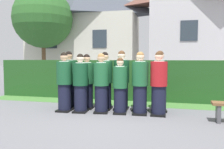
% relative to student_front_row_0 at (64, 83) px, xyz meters
% --- Properties ---
extents(ground_plane, '(60.00, 60.00, 0.00)m').
position_rel_student_front_row_0_xyz_m(ground_plane, '(1.32, 0.07, -0.80)').
color(ground_plane, slate).
extents(student_front_row_0, '(0.44, 0.53, 1.68)m').
position_rel_student_front_row_0_xyz_m(student_front_row_0, '(0.00, 0.00, 0.00)').
color(student_front_row_0, black).
rests_on(student_front_row_0, ground).
extents(student_front_row_1, '(0.43, 0.53, 1.64)m').
position_rel_student_front_row_0_xyz_m(student_front_row_1, '(0.49, 0.00, -0.02)').
color(student_front_row_1, black).
rests_on(student_front_row_1, ground).
extents(student_front_row_2, '(0.44, 0.52, 1.65)m').
position_rel_student_front_row_0_xyz_m(student_front_row_2, '(1.07, 0.07, -0.02)').
color(student_front_row_2, black).
rests_on(student_front_row_2, ground).
extents(student_front_row_3, '(0.41, 0.48, 1.53)m').
position_rel_student_front_row_0_xyz_m(student_front_row_3, '(1.60, 0.09, -0.08)').
color(student_front_row_3, black).
rests_on(student_front_row_3, ground).
extents(student_front_row_4, '(0.44, 0.50, 1.69)m').
position_rel_student_front_row_0_xyz_m(student_front_row_4, '(2.14, 0.15, 0.00)').
color(student_front_row_4, black).
rests_on(student_front_row_4, ground).
extents(student_in_red_blazer, '(0.44, 0.53, 1.70)m').
position_rel_student_front_row_0_xyz_m(student_in_red_blazer, '(2.63, 0.15, 0.01)').
color(student_in_red_blazer, black).
rests_on(student_in_red_blazer, ground).
extents(student_rear_row_0, '(0.45, 0.56, 1.72)m').
position_rel_student_front_row_0_xyz_m(student_rear_row_0, '(-0.06, 0.45, 0.02)').
color(student_rear_row_0, black).
rests_on(student_rear_row_0, ground).
extents(student_rear_row_1, '(0.43, 0.50, 1.64)m').
position_rel_student_front_row_0_xyz_m(student_rear_row_1, '(0.50, 0.49, -0.02)').
color(student_rear_row_1, black).
rests_on(student_rear_row_1, ground).
extents(student_rear_row_2, '(0.44, 0.50, 1.70)m').
position_rel_student_front_row_0_xyz_m(student_rear_row_2, '(1.05, 0.52, 0.01)').
color(student_rear_row_2, black).
rests_on(student_rear_row_2, ground).
extents(student_rear_row_3, '(0.45, 0.54, 1.73)m').
position_rel_student_front_row_0_xyz_m(student_rear_row_3, '(1.54, 0.59, 0.03)').
color(student_rear_row_3, black).
rests_on(student_rear_row_3, ground).
extents(student_rear_row_4, '(0.41, 0.50, 1.59)m').
position_rel_student_front_row_0_xyz_m(student_rear_row_4, '(2.07, 0.64, -0.05)').
color(student_rear_row_4, black).
rests_on(student_rear_row_4, ground).
extents(student_rear_row_5, '(0.45, 0.54, 1.72)m').
position_rel_student_front_row_0_xyz_m(student_rear_row_5, '(2.64, 0.64, 0.02)').
color(student_rear_row_5, black).
rests_on(student_rear_row_5, ground).
extents(hedge, '(9.79, 0.70, 1.44)m').
position_rel_student_front_row_0_xyz_m(hedge, '(1.32, 2.31, -0.08)').
color(hedge, '#214C1E').
rests_on(hedge, ground).
extents(school_building_main, '(8.23, 3.36, 7.15)m').
position_rel_student_front_row_0_xyz_m(school_building_main, '(5.70, 8.75, 2.87)').
color(school_building_main, silver).
rests_on(school_building_main, ground).
extents(school_building_annex, '(7.79, 3.38, 6.54)m').
position_rel_student_front_row_0_xyz_m(school_building_annex, '(-2.87, 9.22, 2.56)').
color(school_building_annex, beige).
rests_on(school_building_annex, ground).
extents(oak_tree_left, '(3.57, 3.57, 5.69)m').
position_rel_student_front_row_0_xyz_m(oak_tree_left, '(-4.50, 6.68, 3.09)').
color(oak_tree_left, brown).
rests_on(oak_tree_left, ground).
extents(lawn_strip, '(9.79, 0.90, 0.01)m').
position_rel_student_front_row_0_xyz_m(lawn_strip, '(1.32, 1.51, -0.80)').
color(lawn_strip, '#477A38').
rests_on(lawn_strip, ground).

